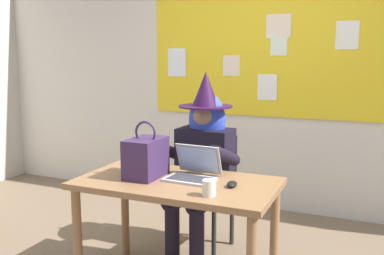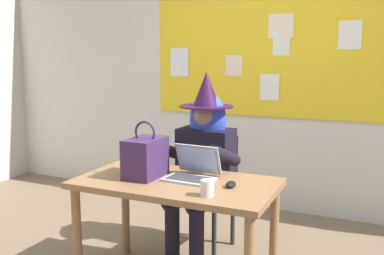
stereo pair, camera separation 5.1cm
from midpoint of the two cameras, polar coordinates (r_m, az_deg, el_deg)
name	(u,v)px [view 1 (the left image)]	position (r m, az deg, el deg)	size (l,w,h in m)	color
wall_back_bulletin	(267,76)	(4.36, 9.56, 6.76)	(6.57, 1.98, 2.67)	silver
desk_main	(177,195)	(2.85, -2.50, -8.93)	(1.30, 0.72, 0.74)	#8E6642
chair_at_desk	(209,184)	(3.53, 1.81, -7.49)	(0.45, 0.45, 0.91)	black
person_costumed	(202,153)	(3.35, 0.91, -3.42)	(0.60, 0.68, 1.42)	black
laptop	(193,171)	(2.85, -0.38, -5.79)	(0.32, 0.30, 0.21)	#B7B7BC
computer_mouse	(232,184)	(2.69, 4.75, -7.45)	(0.06, 0.10, 0.03)	black
handbag	(146,157)	(2.88, -6.65, -3.93)	(0.20, 0.30, 0.38)	#38234C
coffee_mug	(209,188)	(2.50, 1.67, -7.97)	(0.08, 0.08, 0.10)	silver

